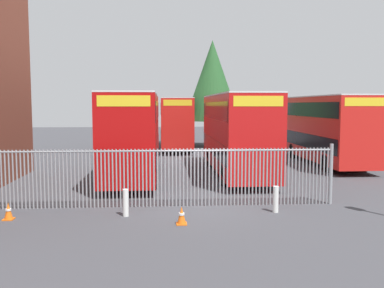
{
  "coord_description": "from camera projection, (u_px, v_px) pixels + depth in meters",
  "views": [
    {
      "loc": [
        -1.35,
        -15.67,
        3.84
      ],
      "look_at": [
        0.0,
        4.0,
        2.0
      ],
      "focal_mm": 39.28,
      "sensor_mm": 36.0,
      "label": 1
    }
  ],
  "objects": [
    {
      "name": "ground_plane",
      "position": [
        187.0,
        172.0,
        23.96
      ],
      "size": [
        100.0,
        100.0,
        0.0
      ],
      "primitive_type": "plane",
      "color": "#3D3D42"
    },
    {
      "name": "palisade_fence",
      "position": [
        161.0,
        176.0,
        15.81
      ],
      "size": [
        13.26,
        0.14,
        2.35
      ],
      "color": "gray",
      "rests_on": "ground"
    },
    {
      "name": "double_decker_bus_near_gate",
      "position": [
        236.0,
        131.0,
        23.1
      ],
      "size": [
        2.54,
        10.81,
        4.42
      ],
      "color": "red",
      "rests_on": "ground"
    },
    {
      "name": "double_decker_bus_behind_fence_left",
      "position": [
        134.0,
        132.0,
        22.23
      ],
      "size": [
        2.54,
        10.81,
        4.42
      ],
      "color": "#B70C0C",
      "rests_on": "ground"
    },
    {
      "name": "double_decker_bus_behind_fence_right",
      "position": [
        324.0,
        127.0,
        27.33
      ],
      "size": [
        2.54,
        10.81,
        4.42
      ],
      "color": "red",
      "rests_on": "ground"
    },
    {
      "name": "double_decker_bus_far_back",
      "position": [
        176.0,
        121.0,
        36.6
      ],
      "size": [
        2.54,
        10.81,
        4.42
      ],
      "color": "red",
      "rests_on": "ground"
    },
    {
      "name": "bollard_near_left",
      "position": [
        126.0,
        203.0,
        14.48
      ],
      "size": [
        0.2,
        0.2,
        0.95
      ],
      "primitive_type": "cylinder",
      "color": "silver",
      "rests_on": "ground"
    },
    {
      "name": "bollard_center_front",
      "position": [
        276.0,
        199.0,
        15.0
      ],
      "size": [
        0.2,
        0.2,
        0.95
      ],
      "primitive_type": "cylinder",
      "color": "silver",
      "rests_on": "ground"
    },
    {
      "name": "traffic_cone_by_gate",
      "position": [
        8.0,
        211.0,
        14.06
      ],
      "size": [
        0.34,
        0.34,
        0.59
      ],
      "color": "orange",
      "rests_on": "ground"
    },
    {
      "name": "traffic_cone_mid_forecourt",
      "position": [
        182.0,
        216.0,
        13.51
      ],
      "size": [
        0.34,
        0.34,
        0.59
      ],
      "color": "orange",
      "rests_on": "ground"
    },
    {
      "name": "tree_tall_back",
      "position": [
        212.0,
        81.0,
        38.24
      ],
      "size": [
        5.1,
        5.1,
        9.68
      ],
      "color": "#4C3823",
      "rests_on": "ground"
    }
  ]
}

